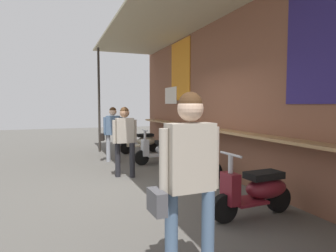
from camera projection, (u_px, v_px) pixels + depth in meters
The scene contains 9 objects.
ground_plane at pixel (146, 187), 5.80m from camera, with size 32.21×32.21×0.00m, color #56544F.
market_stall_facade at pixel (227, 85), 6.33m from camera, with size 11.51×2.49×3.73m.
scooter_cream at pixel (142, 141), 9.94m from camera, with size 0.49×1.40×0.97m.
scooter_silver at pixel (162, 150), 8.09m from camera, with size 0.46×1.40×0.97m.
scooter_teal at pixel (196, 164), 6.12m from camera, with size 0.46×1.40×0.97m.
scooter_maroon at pixel (257, 190), 4.24m from camera, with size 0.47×1.40×0.97m.
shopper_with_handbag at pixel (189, 167), 2.59m from camera, with size 0.28×0.67×1.75m.
shopper_browsing at pixel (125, 135), 6.52m from camera, with size 0.29×0.55×1.59m.
shopper_passing at pixel (112, 129), 8.35m from camera, with size 0.35×0.65×1.58m.
Camera 1 is at (5.48, -1.64, 1.63)m, focal length 30.99 mm.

